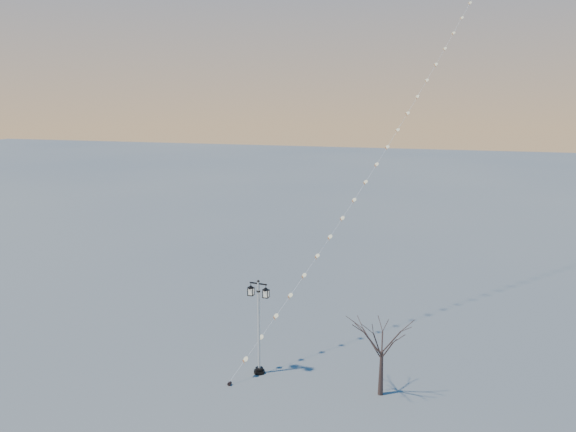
% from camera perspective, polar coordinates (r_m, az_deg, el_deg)
% --- Properties ---
extents(ground, '(300.00, 300.00, 0.00)m').
position_cam_1_polar(ground, '(32.65, -4.12, -16.56)').
color(ground, slate).
rests_on(ground, ground).
extents(street_lamp, '(1.40, 0.62, 5.54)m').
position_cam_1_polar(street_lamp, '(32.93, -2.89, -10.40)').
color(street_lamp, black).
rests_on(street_lamp, ground).
extents(bare_tree, '(2.69, 2.69, 4.46)m').
position_cam_1_polar(bare_tree, '(31.05, 9.24, -11.89)').
color(bare_tree, '#382822').
rests_on(bare_tree, ground).
extents(kite_train, '(16.35, 32.69, 33.12)m').
position_cam_1_polar(kite_train, '(43.14, 12.24, 12.79)').
color(kite_train, black).
rests_on(kite_train, ground).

